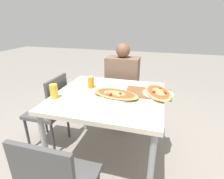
{
  "coord_description": "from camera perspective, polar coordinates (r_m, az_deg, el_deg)",
  "views": [
    {
      "loc": [
        0.45,
        -1.48,
        1.45
      ],
      "look_at": [
        0.04,
        -0.0,
        0.83
      ],
      "focal_mm": 28.0,
      "sensor_mm": 36.0,
      "label": 1
    }
  ],
  "objects": [
    {
      "name": "pizza_main",
      "position": [
        1.66,
        1.17,
        -1.53
      ],
      "size": [
        0.49,
        0.33,
        0.06
      ],
      "color": "white",
      "rests_on": "dining_table"
    },
    {
      "name": "chair_side_left",
      "position": [
        2.15,
        -19.39,
        -5.78
      ],
      "size": [
        0.4,
        0.4,
        0.88
      ],
      "rotation": [
        0.0,
        0.0,
        1.57
      ],
      "color": "#4C4C4C",
      "rests_on": "ground_plane"
    },
    {
      "name": "person_seated",
      "position": [
        2.36,
        3.34,
        3.23
      ],
      "size": [
        0.43,
        0.28,
        1.17
      ],
      "rotation": [
        0.0,
        0.0,
        3.14
      ],
      "color": "#2D2D38",
      "rests_on": "ground_plane"
    },
    {
      "name": "soda_can",
      "position": [
        1.86,
        -6.9,
        2.38
      ],
      "size": [
        0.07,
        0.07,
        0.12
      ],
      "color": "orange",
      "rests_on": "dining_table"
    },
    {
      "name": "chair_far_seated",
      "position": [
        2.53,
        3.8,
        -0.19
      ],
      "size": [
        0.4,
        0.4,
        0.88
      ],
      "rotation": [
        0.0,
        0.0,
        3.14
      ],
      "color": "#4C4C4C",
      "rests_on": "ground_plane"
    },
    {
      "name": "ground_plane",
      "position": [
        2.12,
        -1.04,
        -21.11
      ],
      "size": [
        14.0,
        14.0,
        0.0
      ],
      "primitive_type": "plane",
      "color": "gray"
    },
    {
      "name": "pizza_second",
      "position": [
        1.75,
        14.79,
        -1.0
      ],
      "size": [
        0.35,
        0.47,
        0.06
      ],
      "color": "white",
      "rests_on": "dining_table"
    },
    {
      "name": "serving_tray",
      "position": [
        1.76,
        11.65,
        -1.08
      ],
      "size": [
        0.44,
        0.27,
        0.01
      ],
      "color": "brown",
      "rests_on": "dining_table"
    },
    {
      "name": "dining_table",
      "position": [
        1.73,
        -1.19,
        -4.1
      ],
      "size": [
        1.04,
        0.97,
        0.77
      ],
      "color": "beige",
      "rests_on": "ground_plane"
    },
    {
      "name": "drink_glass",
      "position": [
        1.69,
        -18.45,
        -0.55
      ],
      "size": [
        0.07,
        0.07,
        0.13
      ],
      "color": "gold",
      "rests_on": "dining_table"
    }
  ]
}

